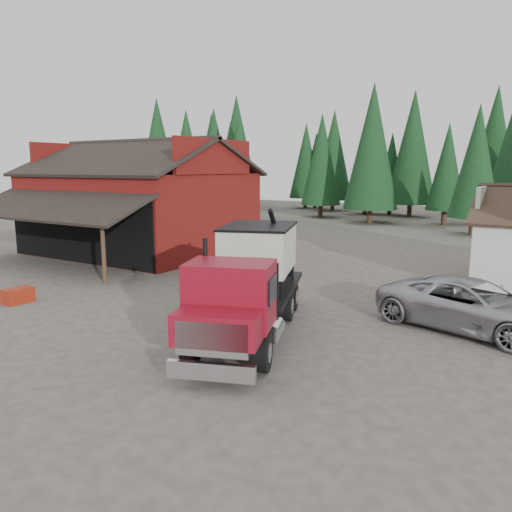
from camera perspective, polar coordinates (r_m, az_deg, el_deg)
The scene contains 9 objects.
ground at distance 19.09m, azimuth -10.40°, elevation -6.42°, with size 120.00×120.00×0.00m, color #4A443A.
red_barn at distance 33.19m, azimuth -13.14°, elevation 5.17°, with size 12.80×13.63×7.18m.
conifer_backdrop at distance 57.09m, azimuth 19.28°, elevation 4.09°, with size 76.00×16.00×16.00m, color black, non-canonical shape.
near_pine_a at distance 53.90m, azimuth -7.90°, elevation 11.04°, with size 4.40×4.40×11.40m.
near_pine_b at distance 43.94m, azimuth 23.91°, elevation 9.89°, with size 3.96×3.96×10.40m.
near_pine_d at distance 50.27m, azimuth 13.14°, elevation 12.10°, with size 5.28×5.28×13.40m.
feed_truck at distance 16.00m, azimuth -0.72°, elevation -2.60°, with size 5.24×9.03×3.96m.
silver_car at distance 18.12m, azimuth 23.47°, elevation -5.20°, with size 2.83×6.13×1.70m, color #A8AAB0.
equip_box at distance 22.27m, azimuth -25.58°, elevation -4.08°, with size 0.70×1.10×0.60m, color maroon.
Camera 1 is at (12.43, -13.46, 5.35)m, focal length 35.00 mm.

